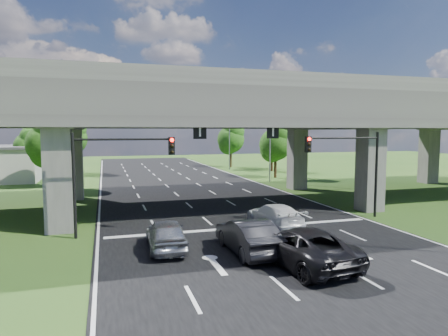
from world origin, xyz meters
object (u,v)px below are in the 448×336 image
streetlight_far (267,133)px  signal_right (350,159)px  signal_left (114,164)px  car_white (274,216)px  car_silver (166,234)px  car_trailing (301,246)px  car_dark (248,236)px  streetlight_beyond (227,132)px

streetlight_far → signal_right: bearing=-96.5°
signal_left → car_white: 10.25m
car_silver → car_white: car_silver is taller
signal_left → car_trailing: 11.53m
signal_left → car_dark: (6.22, -5.39, -3.30)m
car_silver → car_dark: size_ratio=0.89×
car_dark → car_trailing: size_ratio=0.85×
signal_right → car_white: signal_right is taller
streetlight_far → car_dark: bearing=-114.7°
car_trailing → signal_left: bearing=-51.1°
car_dark → car_white: car_dark is taller
signal_left → car_silver: (2.42, -3.64, -3.37)m
car_white → streetlight_far: bearing=-113.5°
car_silver → signal_right: bearing=-162.3°
streetlight_beyond → car_dark: 43.36m
signal_right → streetlight_far: bearing=83.5°
car_trailing → car_silver: bearing=-43.3°
signal_left → car_dark: 8.87m
signal_left → streetlight_beyond: bearing=63.6°
signal_right → streetlight_beyond: streetlight_beyond is taller
car_white → car_trailing: (-1.69, -6.74, 0.11)m
car_trailing → streetlight_beyond: bearing=-109.9°
streetlight_beyond → car_silver: 42.91m
signal_left → streetlight_beyond: 40.30m
streetlight_far → car_dark: streetlight_far is taller
streetlight_far → car_silver: streetlight_far is taller
streetlight_far → car_white: bearing=-111.6°
car_silver → car_white: bearing=-157.2°
car_trailing → car_dark: bearing=-60.1°
signal_left → car_trailing: size_ratio=0.98×
car_dark → car_white: size_ratio=1.01×
signal_right → streetlight_far: (2.27, 20.06, 1.66)m
car_silver → car_white: 7.69m
streetlight_beyond → car_silver: bearing=-111.3°
streetlight_beyond → car_dark: streetlight_beyond is taller
car_silver → car_trailing: 6.84m
car_white → car_trailing: bearing=74.0°
streetlight_far → streetlight_beyond: (0.00, 16.00, 0.00)m
car_silver → car_white: (7.20, 2.70, -0.04)m
streetlight_beyond → signal_left: bearing=-116.4°
streetlight_far → car_white: (-8.30, -21.00, -5.07)m
signal_left → streetlight_far: streetlight_far is taller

